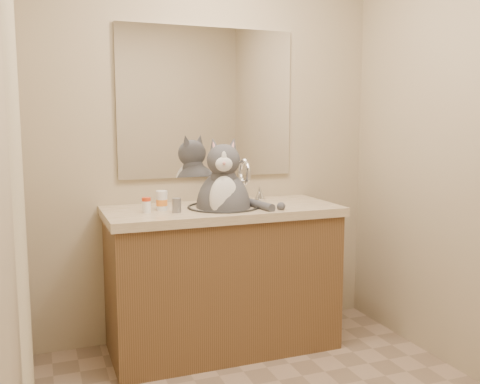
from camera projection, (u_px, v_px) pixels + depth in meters
name	position (u px, v px, depth m)	size (l,w,h in m)	color
room	(300.00, 157.00, 2.14)	(2.22, 2.52, 2.42)	gray
vanity	(223.00, 275.00, 3.14)	(1.34, 0.59, 1.12)	brown
mirror	(207.00, 103.00, 3.25)	(1.10, 0.02, 0.90)	white
shower_curtain	(21.00, 211.00, 1.89)	(0.02, 1.30, 1.93)	#C4B794
cat	(224.00, 201.00, 3.05)	(0.42, 0.45, 0.61)	#48484D
pill_bottle_redcap	(146.00, 205.00, 2.88)	(0.06, 0.06, 0.08)	white
pill_bottle_orange	(162.00, 201.00, 2.96)	(0.07, 0.07, 0.11)	white
grey_canister	(177.00, 205.00, 2.89)	(0.05, 0.05, 0.08)	gray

